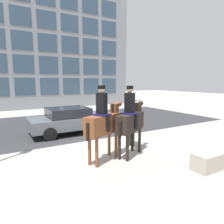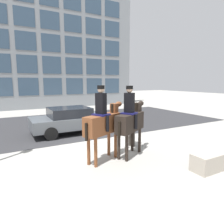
{
  "view_description": "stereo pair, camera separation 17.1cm",
  "coord_description": "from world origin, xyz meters",
  "px_view_note": "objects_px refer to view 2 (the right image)",
  "views": [
    {
      "loc": [
        -3.54,
        -7.71,
        2.71
      ],
      "look_at": [
        0.26,
        -1.15,
        1.54
      ],
      "focal_mm": 32.0,
      "sensor_mm": 36.0,
      "label": 1
    },
    {
      "loc": [
        -3.4,
        -7.79,
        2.71
      ],
      "look_at": [
        0.26,
        -1.15,
        1.54
      ],
      "focal_mm": 32.0,
      "sensor_mm": 36.0,
      "label": 2
    }
  ],
  "objects_px": {
    "pedestrian_bystander": "(132,123)",
    "planter_ledge": "(224,157)",
    "mounted_horse_lead": "(103,122)",
    "mounted_horse_companion": "(130,120)",
    "street_car_near_lane": "(71,119)"
  },
  "relations": [
    {
      "from": "mounted_horse_companion",
      "to": "street_car_near_lane",
      "type": "distance_m",
      "value": 4.39
    },
    {
      "from": "pedestrian_bystander",
      "to": "planter_ledge",
      "type": "xyz_separation_m",
      "value": [
        1.54,
        -3.06,
        -0.73
      ]
    },
    {
      "from": "pedestrian_bystander",
      "to": "planter_ledge",
      "type": "distance_m",
      "value": 3.5
    },
    {
      "from": "pedestrian_bystander",
      "to": "planter_ledge",
      "type": "bearing_deg",
      "value": 91.65
    },
    {
      "from": "planter_ledge",
      "to": "mounted_horse_lead",
      "type": "bearing_deg",
      "value": 145.38
    },
    {
      "from": "mounted_horse_lead",
      "to": "pedestrian_bystander",
      "type": "xyz_separation_m",
      "value": [
        1.72,
        0.8,
        -0.35
      ]
    },
    {
      "from": "street_car_near_lane",
      "to": "planter_ledge",
      "type": "xyz_separation_m",
      "value": [
        3.09,
        -6.48,
        -0.45
      ]
    },
    {
      "from": "mounted_horse_lead",
      "to": "mounted_horse_companion",
      "type": "bearing_deg",
      "value": -25.82
    },
    {
      "from": "mounted_horse_companion",
      "to": "pedestrian_bystander",
      "type": "xyz_separation_m",
      "value": [
        0.64,
        0.83,
        -0.32
      ]
    },
    {
      "from": "pedestrian_bystander",
      "to": "planter_ledge",
      "type": "relative_size",
      "value": 0.64
    },
    {
      "from": "mounted_horse_lead",
      "to": "planter_ledge",
      "type": "distance_m",
      "value": 4.12
    },
    {
      "from": "pedestrian_bystander",
      "to": "mounted_horse_companion",
      "type": "bearing_deg",
      "value": 27.27
    },
    {
      "from": "planter_ledge",
      "to": "mounted_horse_companion",
      "type": "bearing_deg",
      "value": 134.55
    },
    {
      "from": "mounted_horse_companion",
      "to": "planter_ledge",
      "type": "height_order",
      "value": "mounted_horse_companion"
    },
    {
      "from": "mounted_horse_lead",
      "to": "pedestrian_bystander",
      "type": "relative_size",
      "value": 1.53
    }
  ]
}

